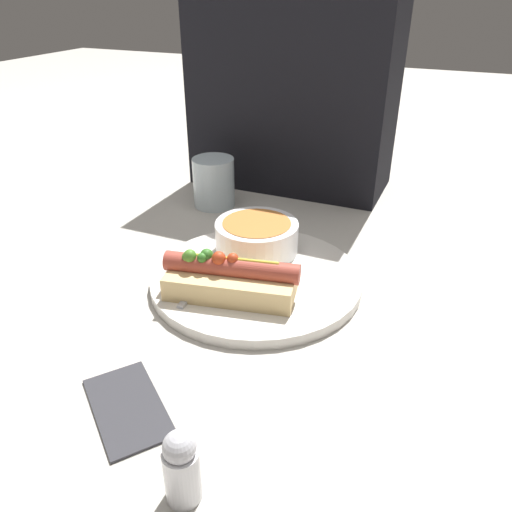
{
  "coord_description": "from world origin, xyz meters",
  "views": [
    {
      "loc": [
        0.23,
        -0.53,
        0.37
      ],
      "look_at": [
        0.0,
        0.0,
        0.04
      ],
      "focal_mm": 35.0,
      "sensor_mm": 36.0,
      "label": 1
    }
  ],
  "objects_px": {
    "hot_dog": "(231,278)",
    "drinking_glass": "(214,182)",
    "salt_shaker": "(182,467)",
    "seated_diner": "(294,64)",
    "soup_bowl": "(257,236)",
    "spoon": "(219,262)"
  },
  "relations": [
    {
      "from": "hot_dog",
      "to": "drinking_glass",
      "type": "bearing_deg",
      "value": 110.07
    },
    {
      "from": "salt_shaker",
      "to": "seated_diner",
      "type": "height_order",
      "value": "seated_diner"
    },
    {
      "from": "hot_dog",
      "to": "soup_bowl",
      "type": "distance_m",
      "value": 0.12
    },
    {
      "from": "hot_dog",
      "to": "spoon",
      "type": "bearing_deg",
      "value": 117.8
    },
    {
      "from": "drinking_glass",
      "to": "salt_shaker",
      "type": "relative_size",
      "value": 1.25
    },
    {
      "from": "soup_bowl",
      "to": "seated_diner",
      "type": "distance_m",
      "value": 0.38
    },
    {
      "from": "spoon",
      "to": "soup_bowl",
      "type": "bearing_deg",
      "value": -31.55
    },
    {
      "from": "hot_dog",
      "to": "salt_shaker",
      "type": "distance_m",
      "value": 0.28
    },
    {
      "from": "spoon",
      "to": "seated_diner",
      "type": "relative_size",
      "value": 0.3
    },
    {
      "from": "drinking_glass",
      "to": "salt_shaker",
      "type": "distance_m",
      "value": 0.59
    },
    {
      "from": "hot_dog",
      "to": "soup_bowl",
      "type": "xyz_separation_m",
      "value": [
        -0.01,
        0.12,
        0.0
      ]
    },
    {
      "from": "spoon",
      "to": "salt_shaker",
      "type": "bearing_deg",
      "value": -160.08
    },
    {
      "from": "hot_dog",
      "to": "spoon",
      "type": "height_order",
      "value": "hot_dog"
    },
    {
      "from": "spoon",
      "to": "hot_dog",
      "type": "bearing_deg",
      "value": -143.39
    },
    {
      "from": "drinking_glass",
      "to": "seated_diner",
      "type": "bearing_deg",
      "value": 62.97
    },
    {
      "from": "soup_bowl",
      "to": "seated_diner",
      "type": "relative_size",
      "value": 0.23
    },
    {
      "from": "hot_dog",
      "to": "spoon",
      "type": "relative_size",
      "value": 1.1
    },
    {
      "from": "soup_bowl",
      "to": "salt_shaker",
      "type": "xyz_separation_m",
      "value": [
        0.1,
        -0.38,
        -0.0
      ]
    },
    {
      "from": "hot_dog",
      "to": "seated_diner",
      "type": "bearing_deg",
      "value": 88.9
    },
    {
      "from": "soup_bowl",
      "to": "seated_diner",
      "type": "xyz_separation_m",
      "value": [
        -0.07,
        0.33,
        0.19
      ]
    },
    {
      "from": "drinking_glass",
      "to": "spoon",
      "type": "bearing_deg",
      "value": -60.89
    },
    {
      "from": "hot_dog",
      "to": "salt_shaker",
      "type": "bearing_deg",
      "value": -83.25
    }
  ]
}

